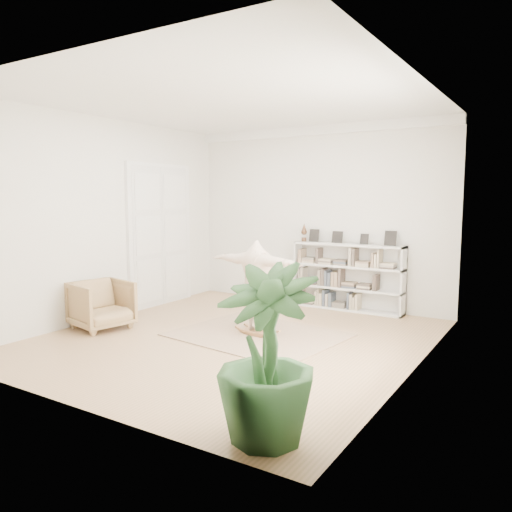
{
  "coord_description": "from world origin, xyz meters",
  "views": [
    {
      "loc": [
        4.28,
        -6.26,
        2.21
      ],
      "look_at": [
        0.14,
        0.4,
        1.27
      ],
      "focal_mm": 35.0,
      "sensor_mm": 36.0,
      "label": 1
    }
  ],
  "objects_px": {
    "armchair": "(102,305)",
    "houseplant": "(266,354)",
    "person": "(258,283)",
    "bookshelf": "(348,278)",
    "rocker_board": "(258,331)"
  },
  "relations": [
    {
      "from": "houseplant",
      "to": "armchair",
      "type": "bearing_deg",
      "value": 156.5
    },
    {
      "from": "rocker_board",
      "to": "houseplant",
      "type": "relative_size",
      "value": 0.33
    },
    {
      "from": "person",
      "to": "houseplant",
      "type": "bearing_deg",
      "value": 130.1
    },
    {
      "from": "houseplant",
      "to": "rocker_board",
      "type": "bearing_deg",
      "value": 122.93
    },
    {
      "from": "armchair",
      "to": "houseplant",
      "type": "height_order",
      "value": "houseplant"
    },
    {
      "from": "armchair",
      "to": "rocker_board",
      "type": "xyz_separation_m",
      "value": [
        2.45,
        1.01,
        -0.34
      ]
    },
    {
      "from": "armchair",
      "to": "person",
      "type": "relative_size",
      "value": 0.5
    },
    {
      "from": "houseplant",
      "to": "person",
      "type": "bearing_deg",
      "value": 122.93
    },
    {
      "from": "person",
      "to": "houseplant",
      "type": "xyz_separation_m",
      "value": [
        1.87,
        -2.88,
        -0.04
      ]
    },
    {
      "from": "armchair",
      "to": "rocker_board",
      "type": "distance_m",
      "value": 2.67
    },
    {
      "from": "bookshelf",
      "to": "person",
      "type": "relative_size",
      "value": 1.24
    },
    {
      "from": "bookshelf",
      "to": "rocker_board",
      "type": "height_order",
      "value": "bookshelf"
    },
    {
      "from": "person",
      "to": "houseplant",
      "type": "relative_size",
      "value": 1.1
    },
    {
      "from": "houseplant",
      "to": "bookshelf",
      "type": "bearing_deg",
      "value": 104.0
    },
    {
      "from": "armchair",
      "to": "person",
      "type": "distance_m",
      "value": 2.68
    }
  ]
}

